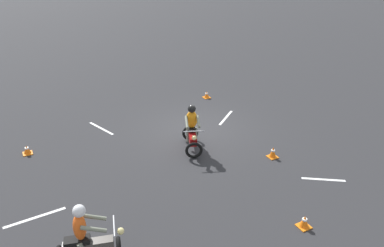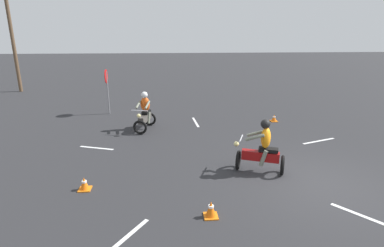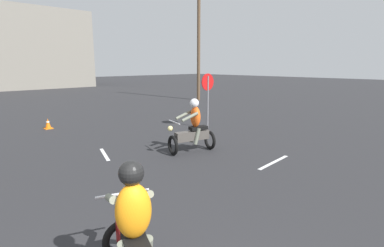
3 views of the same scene
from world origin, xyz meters
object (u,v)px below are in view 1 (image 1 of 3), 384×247
(motorcycle_rider_foreground, at_px, (192,130))
(traffic_cone_mid_left, at_px, (27,150))
(traffic_cone_near_left, at_px, (304,222))
(motorcycle_rider_background, at_px, (86,240))
(traffic_cone_mid_center, at_px, (207,95))
(traffic_cone_near_right, at_px, (273,152))

(motorcycle_rider_foreground, height_order, traffic_cone_mid_left, motorcycle_rider_foreground)
(traffic_cone_near_left, distance_m, traffic_cone_mid_left, 9.41)
(motorcycle_rider_background, height_order, traffic_cone_mid_center, motorcycle_rider_background)
(motorcycle_rider_background, xyz_separation_m, traffic_cone_near_left, (-5.21, 1.29, -0.56))
(traffic_cone_near_right, height_order, traffic_cone_mid_center, traffic_cone_near_right)
(motorcycle_rider_background, height_order, traffic_cone_near_right, motorcycle_rider_background)
(traffic_cone_mid_center, height_order, traffic_cone_mid_left, traffic_cone_mid_left)
(motorcycle_rider_background, xyz_separation_m, traffic_cone_mid_center, (-7.46, -7.79, -0.57))
(traffic_cone_near_left, xyz_separation_m, traffic_cone_mid_center, (-2.25, -9.08, -0.01))
(traffic_cone_near_right, bearing_deg, traffic_cone_mid_center, -97.07)
(motorcycle_rider_foreground, xyz_separation_m, traffic_cone_near_right, (-2.17, 1.84, -0.54))
(motorcycle_rider_background, relative_size, traffic_cone_near_left, 4.75)
(motorcycle_rider_foreground, bearing_deg, traffic_cone_near_right, 161.36)
(traffic_cone_near_left, height_order, traffic_cone_mid_left, traffic_cone_near_left)
(motorcycle_rider_foreground, distance_m, motorcycle_rider_background, 5.89)
(traffic_cone_mid_left, bearing_deg, motorcycle_rider_foreground, 156.50)
(traffic_cone_mid_left, bearing_deg, motorcycle_rider_background, 96.75)
(motorcycle_rider_background, bearing_deg, traffic_cone_near_left, 90.95)
(traffic_cone_near_right, bearing_deg, traffic_cone_mid_left, -29.03)
(traffic_cone_near_left, relative_size, traffic_cone_near_right, 0.90)
(traffic_cone_mid_center, bearing_deg, traffic_cone_near_right, 82.93)
(motorcycle_rider_background, bearing_deg, traffic_cone_near_right, 120.57)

